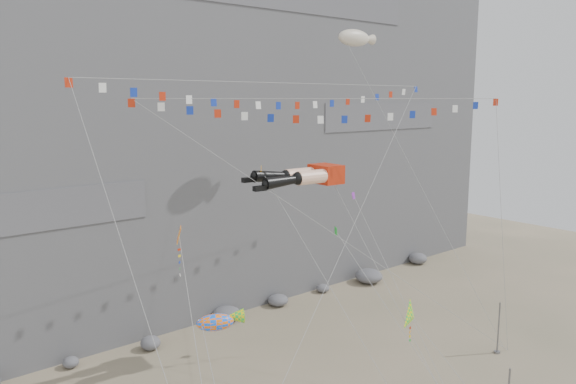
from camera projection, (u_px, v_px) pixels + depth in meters
name	position (u px, v px, depth m)	size (l,w,h in m)	color
cliff	(142.00, 49.00, 58.23)	(80.00, 28.00, 50.00)	slate
talus_boulders	(227.00, 315.00, 50.88)	(60.00, 3.00, 1.20)	slate
anchor_pole_right	(499.00, 328.00, 44.20)	(0.12, 0.12, 4.20)	slate
legs_kite	(304.00, 176.00, 41.14)	(7.97, 15.54, 20.09)	#B4230B
flag_banner_upper	(288.00, 83.00, 42.09)	(33.10, 13.99, 29.10)	#B4230B
flag_banner_lower	(333.00, 99.00, 39.58)	(25.55, 12.89, 24.69)	#B4230B
harlequin_kite	(179.00, 236.00, 30.28)	(3.26, 8.61, 14.91)	red
fish_windsock	(215.00, 323.00, 30.98)	(3.47, 5.75, 9.05)	orange
delta_kite	(411.00, 316.00, 36.95)	(2.36, 7.29, 8.85)	yellow
blimp_windsock	(354.00, 39.00, 48.03)	(7.23, 13.42, 28.48)	beige
small_kite_a	(263.00, 174.00, 39.51)	(2.61, 13.36, 19.69)	orange
small_kite_b	(355.00, 198.00, 43.75)	(2.62, 11.92, 16.89)	purple
small_kite_c	(338.00, 234.00, 37.27)	(2.27, 10.96, 15.33)	green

